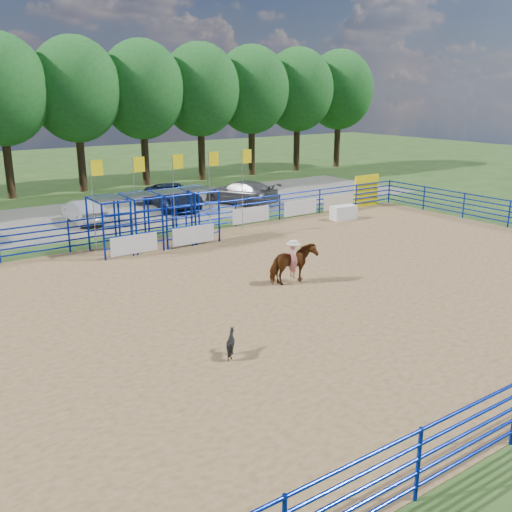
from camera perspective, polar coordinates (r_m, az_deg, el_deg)
name	(u,v)px	position (r m, az deg, el deg)	size (l,w,h in m)	color
ground	(312,287)	(21.63, 5.62, -3.12)	(120.00, 120.00, 0.00)	#3C5D25
arena_dirt	(312,287)	(21.63, 5.62, -3.10)	(30.00, 20.00, 0.02)	#9C7C4E
gravel_strip	(133,212)	(35.83, -12.24, 4.37)	(40.00, 10.00, 0.01)	slate
announcer_table	(343,213)	(33.09, 8.74, 4.32)	(1.50, 0.70, 0.80)	white
horse_and_rider	(293,262)	(21.67, 3.73, -0.60)	(1.89, 0.96, 2.35)	brown
calf	(231,343)	(16.03, -2.53, -8.69)	(0.59, 0.67, 0.73)	black
car_b	(84,211)	(33.30, -16.85, 4.33)	(1.41, 4.04, 1.33)	gray
car_c	(173,196)	(36.35, -8.28, 5.94)	(2.47, 5.35, 1.49)	black
car_d	(241,192)	(37.34, -1.51, 6.38)	(2.10, 5.16, 1.50)	#525254
perimeter_fence	(313,268)	(21.40, 5.67, -1.23)	(30.10, 20.10, 1.50)	#071E97
chute_assembly	(162,219)	(27.50, -9.40, 3.66)	(19.32, 2.41, 4.20)	#071E97
treeline	(75,85)	(43.57, -17.66, 16.02)	(56.40, 6.40, 11.24)	#3F2B19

